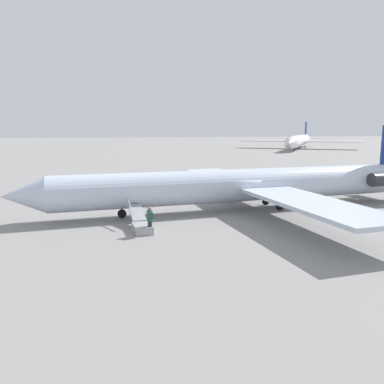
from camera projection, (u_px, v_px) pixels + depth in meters
name	position (u px, v px, depth m)	size (l,w,h in m)	color
ground_plane	(240.00, 210.00, 29.96)	(600.00, 600.00, 0.00)	gray
airplane_main	(252.00, 184.00, 29.93)	(35.20, 27.12, 6.73)	silver
airplane_far_left	(299.00, 141.00, 125.24)	(35.35, 44.22, 9.43)	silver
boarding_stairs	(141.00, 225.00, 23.69)	(1.33, 4.08, 1.68)	#99999E
passenger	(150.00, 219.00, 22.69)	(0.36, 0.55, 1.74)	#23232D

